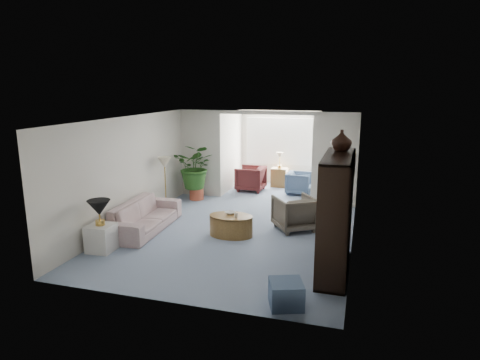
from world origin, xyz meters
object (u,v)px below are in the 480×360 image
(sofa, at_px, (145,216))
(cabinet_urn, at_px, (342,140))
(side_table_dark, at_px, (327,215))
(end_table, at_px, (101,238))
(coffee_table, at_px, (231,225))
(coffee_cup, at_px, (236,215))
(coffee_bowl, at_px, (230,213))
(sunroom_table, at_px, (279,177))
(floor_lamp, at_px, (164,162))
(wingback_chair, at_px, (294,213))
(table_lamp, at_px, (99,208))
(entertainment_cabinet, at_px, (336,215))
(sunroom_chair_maroon, at_px, (251,178))
(ottoman, at_px, (286,294))
(framed_picture, at_px, (354,165))
(plant_pot, at_px, (197,194))
(sunroom_chair_blue, at_px, (299,183))

(sofa, relative_size, cabinet_urn, 5.98)
(side_table_dark, bearing_deg, end_table, -147.35)
(coffee_table, bearing_deg, coffee_cup, -33.69)
(coffee_bowl, distance_m, cabinet_urn, 2.99)
(coffee_table, bearing_deg, sunroom_table, 88.65)
(floor_lamp, height_order, wingback_chair, floor_lamp)
(table_lamp, bearing_deg, entertainment_cabinet, 4.95)
(coffee_cup, bearing_deg, cabinet_urn, -14.86)
(floor_lamp, height_order, sunroom_chair_maroon, floor_lamp)
(sofa, distance_m, ottoman, 4.36)
(coffee_bowl, height_order, wingback_chair, wingback_chair)
(coffee_bowl, xyz_separation_m, sunroom_chair_maroon, (-0.59, 3.89, -0.10))
(coffee_cup, distance_m, cabinet_urn, 2.78)
(ottoman, relative_size, sunroom_chair_maroon, 0.57)
(ottoman, bearing_deg, floor_lamp, 134.41)
(sunroom_chair_maroon, bearing_deg, sofa, -15.75)
(side_table_dark, bearing_deg, wingback_chair, -156.80)
(framed_picture, bearing_deg, wingback_chair, 144.72)
(sunroom_table, bearing_deg, entertainment_cabinet, -70.03)
(side_table_dark, bearing_deg, cabinet_urn, -79.79)
(side_table_dark, xyz_separation_m, plant_pot, (-3.78, 1.45, -0.14))
(framed_picture, distance_m, coffee_table, 2.89)
(table_lamp, bearing_deg, coffee_bowl, 37.85)
(ottoman, bearing_deg, table_lamp, 164.56)
(framed_picture, height_order, wingback_chair, framed_picture)
(end_table, distance_m, floor_lamp, 3.08)
(framed_picture, relative_size, sunroom_table, 0.83)
(coffee_bowl, bearing_deg, wingback_chair, 28.03)
(coffee_cup, xyz_separation_m, sunroom_chair_blue, (0.71, 4.09, -0.16))
(sofa, xyz_separation_m, table_lamp, (-0.20, -1.35, 0.55))
(coffee_table, bearing_deg, sunroom_chair_maroon, 99.10)
(framed_picture, height_order, plant_pot, framed_picture)
(sofa, height_order, side_table_dark, sofa)
(sofa, bearing_deg, plant_pot, -5.23)
(wingback_chair, height_order, cabinet_urn, cabinet_urn)
(end_table, xyz_separation_m, table_lamp, (0.00, 0.00, 0.61))
(side_table_dark, bearing_deg, floor_lamp, 176.01)
(coffee_bowl, height_order, sunroom_chair_maroon, sunroom_chair_maroon)
(sofa, bearing_deg, side_table_dark, -74.59)
(floor_lamp, height_order, cabinet_urn, cabinet_urn)
(sunroom_table, bearing_deg, ottoman, -77.96)
(wingback_chair, relative_size, sunroom_chair_blue, 1.16)
(ottoman, distance_m, sunroom_chair_maroon, 6.98)
(entertainment_cabinet, bearing_deg, plant_pot, 137.90)
(sofa, height_order, ottoman, sofa)
(cabinet_urn, bearing_deg, entertainment_cabinet, -90.00)
(table_lamp, relative_size, side_table_dark, 0.73)
(floor_lamp, height_order, entertainment_cabinet, entertainment_cabinet)
(sofa, relative_size, wingback_chair, 2.65)
(framed_picture, height_order, side_table_dark, framed_picture)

